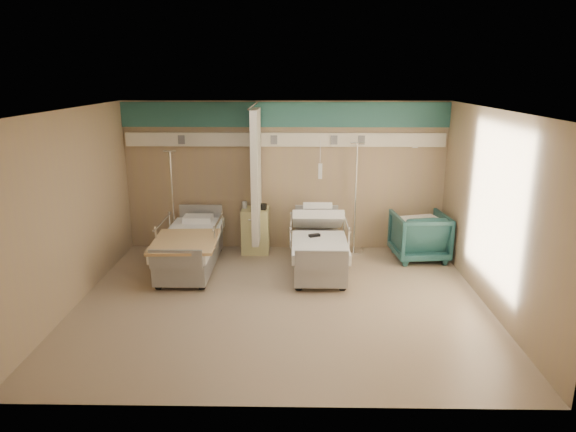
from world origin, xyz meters
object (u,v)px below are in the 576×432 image
Objects in this scene: visitor_armchair at (419,236)px; iv_stand_right at (354,230)px; bed_left at (191,252)px; iv_stand_left at (175,232)px; bedside_cabinet at (256,230)px; bed_right at (319,252)px.

iv_stand_right is at bearing -23.01° from visitor_armchair.
bed_left is at bearing -161.72° from iv_stand_right.
iv_stand_right is 1.08× the size of iv_stand_left.
iv_stand_right is (2.91, 0.96, 0.11)m from bed_left.
iv_stand_right is at bearing 18.28° from bed_left.
bedside_cabinet is at bearing -178.10° from iv_stand_right.
visitor_armchair reaches higher than bedside_cabinet.
bed_right is 1.04× the size of iv_stand_right.
bed_right is at bearing -38.05° from bedside_cabinet.
iv_stand_right is at bearing 53.53° from bed_right.
visitor_armchair is 0.49× the size of iv_stand_left.
iv_stand_right reaches higher than bed_right.
iv_stand_right is (0.71, 0.96, 0.11)m from bed_right.
visitor_armchair is 0.45× the size of iv_stand_right.
bed_left is (-2.20, 0.00, 0.00)m from bed_right.
iv_stand_right is 3.39m from iv_stand_left.
iv_stand_left is at bearing 118.17° from bed_left.
bed_right is at bearing 0.00° from bed_left.
visitor_armchair is at bearing 17.97° from bed_right.
bedside_cabinet is at bearing 141.95° from bed_right.
bed_left is 1.12× the size of iv_stand_left.
visitor_armchair is (1.85, 0.60, 0.12)m from bed_right.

